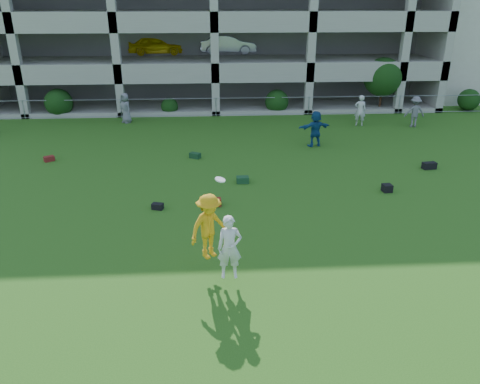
{
  "coord_description": "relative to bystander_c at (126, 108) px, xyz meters",
  "views": [
    {
      "loc": [
        -0.33,
        -10.69,
        7.18
      ],
      "look_at": [
        0.54,
        3.0,
        1.4
      ],
      "focal_mm": 35.0,
      "sensor_mm": 36.0,
      "label": 1
    }
  ],
  "objects": [
    {
      "name": "bystander_e",
      "position": [
        13.96,
        -1.59,
        0.02
      ],
      "size": [
        0.76,
        0.6,
        1.82
      ],
      "primitive_type": "imported",
      "rotation": [
        0.0,
        0.0,
        2.87
      ],
      "color": "silver",
      "rests_on": "ground"
    },
    {
      "name": "bystander_c",
      "position": [
        0.0,
        0.0,
        0.0
      ],
      "size": [
        1.01,
        1.03,
        1.79
      ],
      "primitive_type": "imported",
      "rotation": [
        0.0,
        0.0,
        -0.84
      ],
      "color": "slate",
      "rests_on": "ground"
    },
    {
      "name": "bag_red_f",
      "position": [
        -2.48,
        -7.1,
        -0.77
      ],
      "size": [
        0.53,
        0.49,
        0.24
      ],
      "primitive_type": "cube",
      "rotation": [
        0.0,
        0.0,
        0.61
      ],
      "color": "#5D2110",
      "rests_on": "ground"
    },
    {
      "name": "bag_black_e",
      "position": [
        14.86,
        -9.24,
        -0.74
      ],
      "size": [
        0.63,
        0.38,
        0.3
      ],
      "primitive_type": "cube",
      "rotation": [
        0.0,
        0.0,
        0.13
      ],
      "color": "black",
      "rests_on": "ground"
    },
    {
      "name": "bag_black_b",
      "position": [
        3.13,
        -12.8,
        -0.78
      ],
      "size": [
        0.45,
        0.35,
        0.22
      ],
      "primitive_type": "cube",
      "rotation": [
        0.0,
        0.0,
        -0.28
      ],
      "color": "black",
      "rests_on": "ground"
    },
    {
      "name": "shrub_row",
      "position": [
        10.07,
        1.99,
        0.62
      ],
      "size": [
        34.38,
        2.52,
        3.5
      ],
      "color": "#163D11",
      "rests_on": "ground"
    },
    {
      "name": "bag_green_c",
      "position": [
        6.4,
        -10.39,
        -0.76
      ],
      "size": [
        0.51,
        0.36,
        0.26
      ],
      "primitive_type": "cube",
      "rotation": [
        0.0,
        0.0,
        0.02
      ],
      "color": "#143717",
      "rests_on": "ground"
    },
    {
      "name": "fence",
      "position": [
        5.48,
        1.29,
        -0.28
      ],
      "size": [
        36.06,
        0.06,
        1.2
      ],
      "color": "gray",
      "rests_on": "ground"
    },
    {
      "name": "bag_green_g",
      "position": [
        4.34,
        -7.06,
        -0.77
      ],
      "size": [
        0.58,
        0.52,
        0.25
      ],
      "primitive_type": "cube",
      "rotation": [
        0.0,
        0.0,
        -0.55
      ],
      "color": "#133418",
      "rests_on": "ground"
    },
    {
      "name": "ground",
      "position": [
        5.48,
        -17.71,
        -0.89
      ],
      "size": [
        100.0,
        100.0,
        0.0
      ],
      "primitive_type": "plane",
      "color": "#235114",
      "rests_on": "ground"
    },
    {
      "name": "frisbee_contest",
      "position": [
        5.15,
        -17.3,
        0.48
      ],
      "size": [
        1.54,
        1.44,
        2.72
      ],
      "color": "orange",
      "rests_on": "ground"
    },
    {
      "name": "bystander_f",
      "position": [
        17.08,
        -2.05,
        0.0
      ],
      "size": [
        1.21,
        0.76,
        1.79
      ],
      "primitive_type": "imported",
      "rotation": [
        0.0,
        0.0,
        3.06
      ],
      "color": "slate",
      "rests_on": "ground"
    },
    {
      "name": "parking_garage",
      "position": [
        5.47,
        9.99,
        5.12
      ],
      "size": [
        30.0,
        14.0,
        12.0
      ],
      "color": "#9E998C",
      "rests_on": "ground"
    },
    {
      "name": "bag_red_a",
      "position": [
        5.17,
        -12.63,
        -0.75
      ],
      "size": [
        0.56,
        0.32,
        0.28
      ],
      "primitive_type": "cube",
      "rotation": [
        0.0,
        0.0,
        0.04
      ],
      "color": "#5A1C0F",
      "rests_on": "ground"
    },
    {
      "name": "bystander_d",
      "position": [
        10.45,
        -5.5,
        0.02
      ],
      "size": [
        1.78,
        0.95,
        1.83
      ],
      "primitive_type": "imported",
      "rotation": [
        0.0,
        0.0,
        3.4
      ],
      "color": "navy",
      "rests_on": "ground"
    },
    {
      "name": "crate_d",
      "position": [
        12.04,
        -11.71,
        -0.74
      ],
      "size": [
        0.39,
        0.39,
        0.3
      ],
      "primitive_type": "cube",
      "rotation": [
        0.0,
        0.0,
        0.12
      ],
      "color": "black",
      "rests_on": "ground"
    }
  ]
}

